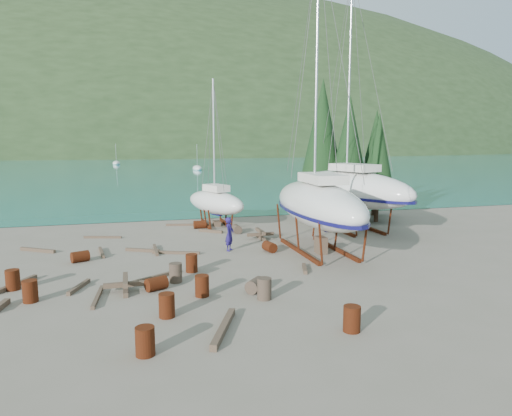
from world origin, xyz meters
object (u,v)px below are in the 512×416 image
object	(u,v)px
large_sailboat_near	(318,204)
large_sailboat_far	(350,188)
small_sailboat_shore	(215,202)
worker	(230,234)

from	to	relation	value
large_sailboat_near	large_sailboat_far	size ratio (longest dim) A/B	0.97
small_sailboat_shore	worker	size ratio (longest dim) A/B	5.56
small_sailboat_shore	worker	world-z (taller)	small_sailboat_shore
worker	small_sailboat_shore	bearing A→B (deg)	27.45
large_sailboat_near	small_sailboat_shore	xyz separation A→B (m)	(-4.12, 9.83, -1.00)
small_sailboat_shore	worker	distance (m)	8.35
small_sailboat_shore	large_sailboat_far	bearing A→B (deg)	-44.67
large_sailboat_near	worker	size ratio (longest dim) A/B	8.85
large_sailboat_near	worker	distance (m)	5.40
large_sailboat_near	worker	world-z (taller)	large_sailboat_near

